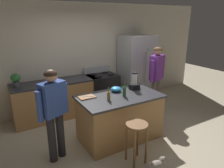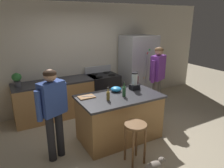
{
  "view_description": "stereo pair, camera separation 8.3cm",
  "coord_description": "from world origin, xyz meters",
  "px_view_note": "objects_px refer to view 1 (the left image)",
  "views": [
    {
      "loc": [
        -2.01,
        -3.14,
        2.31
      ],
      "look_at": [
        0.0,
        0.3,
        1.05
      ],
      "focal_mm": 33.38,
      "sensor_mm": 36.0,
      "label": 1
    },
    {
      "loc": [
        -1.93,
        -3.18,
        2.31
      ],
      "look_at": [
        0.0,
        0.3,
        1.05
      ],
      "focal_mm": 33.38,
      "sensor_mm": 36.0,
      "label": 2
    }
  ],
  "objects_px": {
    "stove_range": "(102,91)",
    "potted_plant": "(16,79)",
    "cutting_board": "(87,97)",
    "chef_knife": "(88,96)",
    "bottle_vinegar": "(109,96)",
    "kitchen_island": "(120,117)",
    "refrigerator": "(137,69)",
    "person_by_island_left": "(54,107)",
    "bottle_olive_oil": "(124,91)",
    "bar_stool": "(137,133)",
    "blender_appliance": "(134,82)",
    "bottle_wine": "(136,80)",
    "mixing_bowl": "(116,89)",
    "cat": "(156,166)",
    "person_by_sink_right": "(156,74)"
  },
  "relations": [
    {
      "from": "refrigerator",
      "to": "cutting_board",
      "type": "relative_size",
      "value": 6.25
    },
    {
      "from": "kitchen_island",
      "to": "person_by_island_left",
      "type": "bearing_deg",
      "value": -179.08
    },
    {
      "from": "bar_stool",
      "to": "potted_plant",
      "type": "bearing_deg",
      "value": 122.43
    },
    {
      "from": "cat",
      "to": "potted_plant",
      "type": "bearing_deg",
      "value": 120.49
    },
    {
      "from": "cutting_board",
      "to": "bottle_vinegar",
      "type": "bearing_deg",
      "value": -45.82
    },
    {
      "from": "refrigerator",
      "to": "bar_stool",
      "type": "xyz_separation_m",
      "value": [
        -1.68,
        -2.27,
        -0.39
      ]
    },
    {
      "from": "chef_knife",
      "to": "cat",
      "type": "bearing_deg",
      "value": -45.96
    },
    {
      "from": "kitchen_island",
      "to": "bar_stool",
      "type": "xyz_separation_m",
      "value": [
        -0.16,
        -0.77,
        0.09
      ]
    },
    {
      "from": "cat",
      "to": "potted_plant",
      "type": "height_order",
      "value": "potted_plant"
    },
    {
      "from": "refrigerator",
      "to": "mixing_bowl",
      "type": "relative_size",
      "value": 8.65
    },
    {
      "from": "person_by_island_left",
      "to": "bottle_vinegar",
      "type": "bearing_deg",
      "value": -3.91
    },
    {
      "from": "bottle_vinegar",
      "to": "potted_plant",
      "type": "bearing_deg",
      "value": 129.41
    },
    {
      "from": "cat",
      "to": "bottle_olive_oil",
      "type": "bearing_deg",
      "value": 84.25
    },
    {
      "from": "person_by_island_left",
      "to": "bottle_olive_oil",
      "type": "bearing_deg",
      "value": -1.78
    },
    {
      "from": "bar_stool",
      "to": "bottle_wine",
      "type": "relative_size",
      "value": 2.24
    },
    {
      "from": "refrigerator",
      "to": "potted_plant",
      "type": "height_order",
      "value": "refrigerator"
    },
    {
      "from": "bar_stool",
      "to": "person_by_island_left",
      "type": "bearing_deg",
      "value": 145.78
    },
    {
      "from": "blender_appliance",
      "to": "bar_stool",
      "type": "bearing_deg",
      "value": -123.42
    },
    {
      "from": "mixing_bowl",
      "to": "potted_plant",
      "type": "bearing_deg",
      "value": 142.46
    },
    {
      "from": "kitchen_island",
      "to": "chef_knife",
      "type": "relative_size",
      "value": 7.21
    },
    {
      "from": "chef_knife",
      "to": "blender_appliance",
      "type": "bearing_deg",
      "value": 20.99
    },
    {
      "from": "bottle_wine",
      "to": "bottle_olive_oil",
      "type": "xyz_separation_m",
      "value": [
        -0.59,
        -0.41,
        -0.02
      ]
    },
    {
      "from": "potted_plant",
      "to": "cutting_board",
      "type": "xyz_separation_m",
      "value": [
        1.05,
        -1.33,
        -0.16
      ]
    },
    {
      "from": "refrigerator",
      "to": "person_by_sink_right",
      "type": "xyz_separation_m",
      "value": [
        -0.08,
        -0.92,
        0.07
      ]
    },
    {
      "from": "person_by_sink_right",
      "to": "cutting_board",
      "type": "bearing_deg",
      "value": -169.77
    },
    {
      "from": "stove_range",
      "to": "bar_stool",
      "type": "height_order",
      "value": "stove_range"
    },
    {
      "from": "blender_appliance",
      "to": "mixing_bowl",
      "type": "distance_m",
      "value": 0.42
    },
    {
      "from": "stove_range",
      "to": "potted_plant",
      "type": "xyz_separation_m",
      "value": [
        -2.05,
        0.03,
        0.61
      ]
    },
    {
      "from": "bottle_olive_oil",
      "to": "cutting_board",
      "type": "height_order",
      "value": "bottle_olive_oil"
    },
    {
      "from": "stove_range",
      "to": "cat",
      "type": "bearing_deg",
      "value": -99.72
    },
    {
      "from": "blender_appliance",
      "to": "bottle_vinegar",
      "type": "xyz_separation_m",
      "value": [
        -0.76,
        -0.26,
        -0.07
      ]
    },
    {
      "from": "bottle_wine",
      "to": "mixing_bowl",
      "type": "distance_m",
      "value": 0.6
    },
    {
      "from": "mixing_bowl",
      "to": "cutting_board",
      "type": "bearing_deg",
      "value": -177.66
    },
    {
      "from": "potted_plant",
      "to": "blender_appliance",
      "type": "distance_m",
      "value": 2.51
    },
    {
      "from": "refrigerator",
      "to": "cat",
      "type": "bearing_deg",
      "value": -120.54
    },
    {
      "from": "blender_appliance",
      "to": "person_by_island_left",
      "type": "bearing_deg",
      "value": -173.54
    },
    {
      "from": "kitchen_island",
      "to": "bar_stool",
      "type": "distance_m",
      "value": 0.8
    },
    {
      "from": "cutting_board",
      "to": "chef_knife",
      "type": "distance_m",
      "value": 0.02
    },
    {
      "from": "person_by_sink_right",
      "to": "bottle_wine",
      "type": "distance_m",
      "value": 0.82
    },
    {
      "from": "refrigerator",
      "to": "bar_stool",
      "type": "height_order",
      "value": "refrigerator"
    },
    {
      "from": "kitchen_island",
      "to": "refrigerator",
      "type": "xyz_separation_m",
      "value": [
        1.51,
        1.5,
        0.48
      ]
    },
    {
      "from": "cutting_board",
      "to": "chef_knife",
      "type": "relative_size",
      "value": 1.36
    },
    {
      "from": "potted_plant",
      "to": "bottle_vinegar",
      "type": "bearing_deg",
      "value": -50.59
    },
    {
      "from": "stove_range",
      "to": "cat",
      "type": "xyz_separation_m",
      "value": [
        -0.46,
        -2.67,
        -0.35
      ]
    },
    {
      "from": "person_by_sink_right",
      "to": "potted_plant",
      "type": "height_order",
      "value": "person_by_sink_right"
    },
    {
      "from": "bottle_wine",
      "to": "bottle_vinegar",
      "type": "height_order",
      "value": "bottle_wine"
    },
    {
      "from": "potted_plant",
      "to": "cutting_board",
      "type": "bearing_deg",
      "value": -51.78
    },
    {
      "from": "cutting_board",
      "to": "kitchen_island",
      "type": "bearing_deg",
      "value": -20.13
    },
    {
      "from": "cat",
      "to": "bottle_olive_oil",
      "type": "relative_size",
      "value": 1.88
    },
    {
      "from": "cat",
      "to": "bottle_vinegar",
      "type": "height_order",
      "value": "bottle_vinegar"
    }
  ]
}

